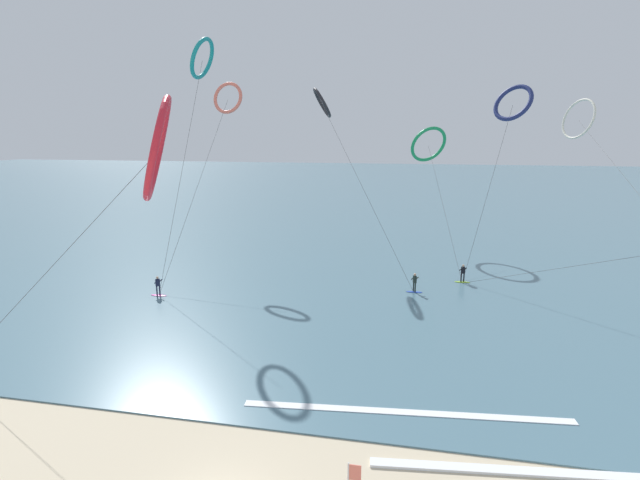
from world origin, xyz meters
The scene contains 13 objects.
sea_water centered at (0.00, 105.10, 0.04)m, with size 400.00×200.00×0.08m, color slate.
surfer_cobalt centered at (7.17, 25.90, 0.82)m, with size 1.40×0.71×1.70m.
surfer_lime centered at (11.53, 29.55, 0.82)m, with size 1.40×0.68×1.70m.
surfer_magenta centered at (-14.06, 20.92, 0.82)m, with size 1.40×0.68×1.70m.
kite_ivory centered at (27.34, 53.84, 15.27)m, with size 3.61×45.96×17.90m.
kite_charcoal centered at (-3.40, 39.01, 16.72)m, with size 12.11×15.19×18.41m.
kite_crimson centered at (-6.46, 9.25, 12.69)m, with size 14.34×5.78×15.43m.
kite_coral centered at (-13.32, 36.46, 17.19)m, with size 3.64×16.48×18.96m.
kite_teal centered at (-12.54, 28.76, 20.07)m, with size 2.43×9.79×21.94m.
kite_emerald centered at (8.43, 45.98, 12.16)m, with size 5.76×18.72×14.36m.
kite_navy centered at (15.10, 32.25, 16.10)m, with size 5.62×4.71×17.79m.
wave_crest_near centered at (14.40, 4.70, 0.06)m, with size 18.33×0.50×0.12m, color white.
wave_crest_mid centered at (6.68, 7.62, 0.06)m, with size 16.06×0.50×0.12m, color white.
Camera 1 is at (6.44, -13.24, 13.44)m, focal length 26.21 mm.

